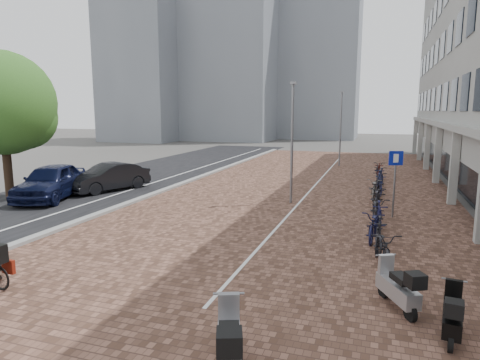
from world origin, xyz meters
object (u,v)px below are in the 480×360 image
(car_navy, at_px, (51,182))
(scooter_back, at_px, (229,343))
(scooter_mid, at_px, (452,314))
(parking_sign, at_px, (395,173))
(scooter_front, at_px, (398,286))
(car_dark, at_px, (109,177))

(car_navy, height_order, scooter_back, car_navy)
(scooter_mid, relative_size, parking_sign, 0.54)
(scooter_front, bearing_deg, car_dark, 118.72)
(car_navy, xyz_separation_m, scooter_mid, (16.40, -7.81, -0.35))
(car_dark, relative_size, parking_sign, 1.65)
(scooter_mid, distance_m, parking_sign, 9.29)
(scooter_mid, xyz_separation_m, parking_sign, (-0.84, 9.16, 1.33))
(scooter_mid, bearing_deg, car_dark, 153.39)
(scooter_back, bearing_deg, scooter_front, 31.38)
(car_navy, relative_size, scooter_back, 2.90)
(scooter_back, bearing_deg, parking_sign, 56.36)
(car_navy, distance_m, parking_sign, 15.65)
(scooter_back, bearing_deg, car_dark, 111.31)
(scooter_mid, relative_size, scooter_back, 0.84)
(scooter_front, distance_m, scooter_mid, 1.31)
(scooter_mid, height_order, scooter_back, scooter_back)
(car_dark, bearing_deg, car_navy, -96.58)
(car_dark, relative_size, scooter_front, 2.84)
(scooter_back, height_order, parking_sign, parking_sign)
(car_dark, xyz_separation_m, parking_sign, (14.21, -1.31, 1.10))
(car_dark, xyz_separation_m, scooter_front, (14.12, -9.55, -0.19))
(scooter_front, height_order, scooter_mid, scooter_front)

